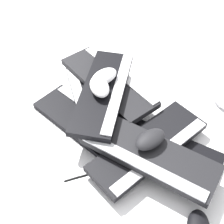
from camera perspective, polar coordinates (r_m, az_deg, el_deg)
ground_plane at (r=1.21m, az=-2.01°, el=0.11°), size 3.20×3.20×0.00m
keyboard_0 at (r=1.25m, az=-0.27°, el=2.67°), size 0.46×0.29×0.03m
keyboard_1 at (r=1.16m, az=-4.58°, el=-2.12°), size 0.33×0.46×0.03m
keyboard_2 at (r=1.10m, az=8.23°, el=-6.33°), size 0.25×0.46×0.03m
keyboard_3 at (r=1.22m, az=-3.64°, el=3.16°), size 0.45×0.36×0.03m
keyboard_4 at (r=1.06m, az=6.81°, el=-6.29°), size 0.45×0.36×0.03m
keyboard_5 at (r=1.23m, az=-0.52°, el=5.58°), size 0.38×0.45×0.03m
keyboard_6 at (r=1.14m, az=-1.47°, el=3.80°), size 0.45×0.18×0.03m
keyboard_7 at (r=1.01m, az=6.86°, el=-7.75°), size 0.26×0.46×0.03m
mouse_1 at (r=1.15m, az=-4.55°, el=-0.20°), size 0.13×0.12×0.04m
mouse_2 at (r=1.11m, az=-2.41°, el=4.68°), size 0.13×0.12×0.04m
mouse_3 at (r=1.31m, az=19.63°, el=2.16°), size 0.13×0.11×0.04m
mouse_4 at (r=1.00m, az=7.02°, el=-4.97°), size 0.13×0.12×0.04m
mouse_5 at (r=1.15m, az=-1.48°, el=6.53°), size 0.13×0.11×0.04m
mouse_6 at (r=1.17m, az=-4.43°, el=0.98°), size 0.10×0.13×0.04m
cable_0 at (r=1.08m, az=4.91°, el=-8.53°), size 0.23×0.46×0.01m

